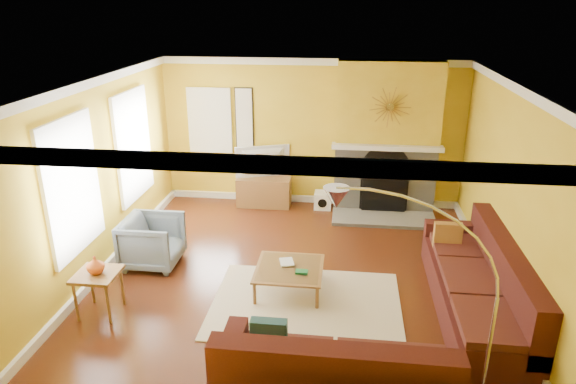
# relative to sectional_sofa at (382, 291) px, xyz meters

# --- Properties ---
(floor) EXTENTS (5.50, 6.00, 0.02)m
(floor) POSITION_rel_sectional_sofa_xyz_m (-1.13, 0.86, -0.46)
(floor) COLOR #602B14
(floor) RESTS_ON ground
(ceiling) EXTENTS (5.50, 6.00, 0.02)m
(ceiling) POSITION_rel_sectional_sofa_xyz_m (-1.13, 0.86, 2.26)
(ceiling) COLOR white
(ceiling) RESTS_ON ground
(wall_back) EXTENTS (5.50, 0.02, 2.70)m
(wall_back) POSITION_rel_sectional_sofa_xyz_m (-1.13, 3.87, 0.90)
(wall_back) COLOR gold
(wall_back) RESTS_ON ground
(wall_front) EXTENTS (5.50, 0.02, 2.70)m
(wall_front) POSITION_rel_sectional_sofa_xyz_m (-1.13, -2.15, 0.90)
(wall_front) COLOR gold
(wall_front) RESTS_ON ground
(wall_left) EXTENTS (0.02, 6.00, 2.70)m
(wall_left) POSITION_rel_sectional_sofa_xyz_m (-3.89, 0.86, 0.90)
(wall_left) COLOR gold
(wall_left) RESTS_ON ground
(wall_right) EXTENTS (0.02, 6.00, 2.70)m
(wall_right) POSITION_rel_sectional_sofa_xyz_m (1.63, 0.86, 0.90)
(wall_right) COLOR gold
(wall_right) RESTS_ON ground
(baseboard) EXTENTS (5.50, 6.00, 0.12)m
(baseboard) POSITION_rel_sectional_sofa_xyz_m (-1.13, 0.86, -0.39)
(baseboard) COLOR white
(baseboard) RESTS_ON floor
(crown_molding) EXTENTS (5.50, 6.00, 0.12)m
(crown_molding) POSITION_rel_sectional_sofa_xyz_m (-1.13, 0.86, 2.19)
(crown_molding) COLOR white
(crown_molding) RESTS_ON ceiling
(window_left_near) EXTENTS (0.06, 1.22, 1.72)m
(window_left_near) POSITION_rel_sectional_sofa_xyz_m (-3.85, 2.16, 1.05)
(window_left_near) COLOR white
(window_left_near) RESTS_ON wall_left
(window_left_far) EXTENTS (0.06, 1.22, 1.72)m
(window_left_far) POSITION_rel_sectional_sofa_xyz_m (-3.85, 0.26, 1.05)
(window_left_far) COLOR white
(window_left_far) RESTS_ON wall_left
(window_back) EXTENTS (0.82, 0.06, 1.22)m
(window_back) POSITION_rel_sectional_sofa_xyz_m (-3.03, 3.82, 1.10)
(window_back) COLOR white
(window_back) RESTS_ON wall_back
(wall_art) EXTENTS (0.34, 0.04, 1.14)m
(wall_art) POSITION_rel_sectional_sofa_xyz_m (-2.38, 3.83, 1.15)
(wall_art) COLOR white
(wall_art) RESTS_ON wall_back
(fireplace) EXTENTS (1.80, 0.40, 2.70)m
(fireplace) POSITION_rel_sectional_sofa_xyz_m (0.22, 3.66, 0.90)
(fireplace) COLOR gray
(fireplace) RESTS_ON floor
(mantel) EXTENTS (1.92, 0.22, 0.08)m
(mantel) POSITION_rel_sectional_sofa_xyz_m (0.22, 3.42, 0.80)
(mantel) COLOR white
(mantel) RESTS_ON fireplace
(hearth) EXTENTS (1.80, 0.70, 0.06)m
(hearth) POSITION_rel_sectional_sofa_xyz_m (0.22, 3.11, -0.42)
(hearth) COLOR gray
(hearth) RESTS_ON floor
(sunburst) EXTENTS (0.70, 0.04, 0.70)m
(sunburst) POSITION_rel_sectional_sofa_xyz_m (0.22, 3.43, 1.50)
(sunburst) COLOR olive
(sunburst) RESTS_ON fireplace
(rug) EXTENTS (2.40, 1.80, 0.02)m
(rug) POSITION_rel_sectional_sofa_xyz_m (-0.92, 0.28, -0.44)
(rug) COLOR beige
(rug) RESTS_ON floor
(sectional_sofa) EXTENTS (3.23, 3.69, 0.90)m
(sectional_sofa) POSITION_rel_sectional_sofa_xyz_m (0.00, 0.00, 0.00)
(sectional_sofa) COLOR #471916
(sectional_sofa) RESTS_ON floor
(coffee_table) EXTENTS (0.89, 0.89, 0.35)m
(coffee_table) POSITION_rel_sectional_sofa_xyz_m (-1.17, 0.61, -0.28)
(coffee_table) COLOR white
(coffee_table) RESTS_ON floor
(media_console) EXTENTS (0.99, 0.45, 0.55)m
(media_console) POSITION_rel_sectional_sofa_xyz_m (-1.99, 3.57, -0.18)
(media_console) COLOR olive
(media_console) RESTS_ON floor
(tv) EXTENTS (1.00, 0.47, 0.59)m
(tv) POSITION_rel_sectional_sofa_xyz_m (-1.99, 3.57, 0.39)
(tv) COLOR black
(tv) RESTS_ON media_console
(subwoofer) EXTENTS (0.31, 0.31, 0.31)m
(subwoofer) POSITION_rel_sectional_sofa_xyz_m (-0.88, 3.56, -0.30)
(subwoofer) COLOR white
(subwoofer) RESTS_ON floor
(armchair) EXTENTS (0.81, 0.78, 0.73)m
(armchair) POSITION_rel_sectional_sofa_xyz_m (-3.23, 1.09, -0.08)
(armchair) COLOR slate
(armchair) RESTS_ON floor
(side_table) EXTENTS (0.51, 0.51, 0.56)m
(side_table) POSITION_rel_sectional_sofa_xyz_m (-3.44, -0.19, -0.17)
(side_table) COLOR olive
(side_table) RESTS_ON floor
(vase) EXTENTS (0.21, 0.21, 0.22)m
(vase) POSITION_rel_sectional_sofa_xyz_m (-3.44, -0.19, 0.22)
(vase) COLOR #D8591E
(vase) RESTS_ON side_table
(book) EXTENTS (0.23, 0.28, 0.02)m
(book) POSITION_rel_sectional_sofa_xyz_m (-1.31, 0.69, -0.09)
(book) COLOR white
(book) RESTS_ON coffee_table
(arc_lamp) EXTENTS (1.44, 0.36, 2.28)m
(arc_lamp) POSITION_rel_sectional_sofa_xyz_m (0.18, -1.54, 0.69)
(arc_lamp) COLOR silver
(arc_lamp) RESTS_ON floor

